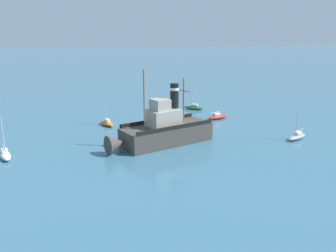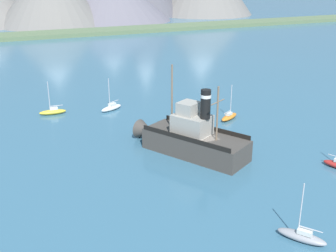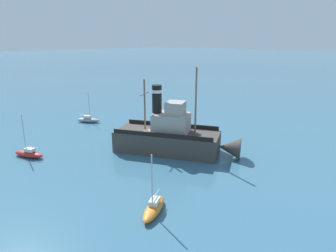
{
  "view_description": "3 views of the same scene",
  "coord_description": "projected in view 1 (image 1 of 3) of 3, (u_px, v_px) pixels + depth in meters",
  "views": [
    {
      "loc": [
        -45.07,
        4.5,
        14.34
      ],
      "look_at": [
        0.5,
        0.85,
        2.06
      ],
      "focal_mm": 38.0,
      "sensor_mm": 36.0,
      "label": 1
    },
    {
      "loc": [
        -20.8,
        -37.72,
        19.78
      ],
      "look_at": [
        -3.38,
        2.25,
        3.46
      ],
      "focal_mm": 45.0,
      "sensor_mm": 36.0,
      "label": 2
    },
    {
      "loc": [
        22.45,
        24.94,
        12.87
      ],
      "look_at": [
        -1.36,
        0.41,
        2.78
      ],
      "focal_mm": 32.0,
      "sensor_mm": 36.0,
      "label": 3
    }
  ],
  "objects": [
    {
      "name": "sailboat_green",
      "position": [
        194.0,
        107.0,
        66.7
      ],
      "size": [
        2.72,
        3.88,
        4.9
      ],
      "color": "#286B3D",
      "rests_on": "ground"
    },
    {
      "name": "old_tugboat",
      "position": [
        163.0,
        130.0,
        46.06
      ],
      "size": [
        9.98,
        14.22,
        9.9
      ],
      "color": "#423D38",
      "rests_on": "ground"
    },
    {
      "name": "sailboat_grey",
      "position": [
        297.0,
        136.0,
        48.31
      ],
      "size": [
        3.07,
        3.75,
        4.9
      ],
      "color": "gray",
      "rests_on": "ground"
    },
    {
      "name": "ground_plane",
      "position": [
        175.0,
        142.0,
        47.45
      ],
      "size": [
        600.0,
        600.0,
        0.0
      ],
      "primitive_type": "plane",
      "color": "#38667F"
    },
    {
      "name": "sailboat_white",
      "position": [
        5.0,
        155.0,
        41.23
      ],
      "size": [
        3.88,
        2.71,
        4.9
      ],
      "color": "white",
      "rests_on": "ground"
    },
    {
      "name": "sailboat_red",
      "position": [
        217.0,
        117.0,
        59.42
      ],
      "size": [
        2.63,
        3.9,
        4.9
      ],
      "color": "#B22823",
      "rests_on": "ground"
    },
    {
      "name": "sailboat_orange",
      "position": [
        107.0,
        123.0,
        55.46
      ],
      "size": [
        3.84,
        2.85,
        4.9
      ],
      "color": "orange",
      "rests_on": "ground"
    }
  ]
}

